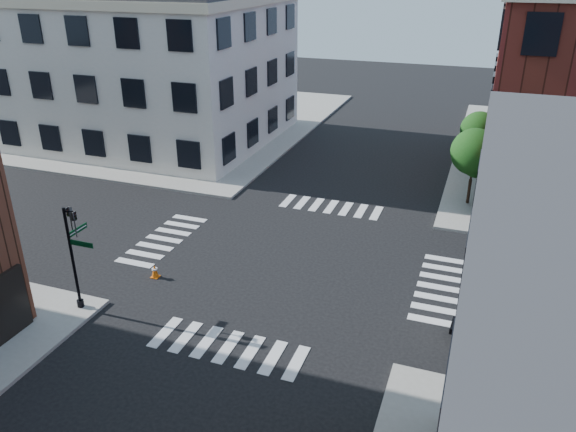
% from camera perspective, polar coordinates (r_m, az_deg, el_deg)
% --- Properties ---
extents(ground, '(120.00, 120.00, 0.00)m').
position_cam_1_polar(ground, '(27.04, 0.31, -4.64)').
color(ground, black).
rests_on(ground, ground).
extents(sidewalk_nw, '(30.00, 30.00, 0.15)m').
position_cam_1_polar(sidewalk_nw, '(53.66, -13.61, 9.66)').
color(sidewalk_nw, gray).
rests_on(sidewalk_nw, ground).
extents(building_nw, '(22.00, 16.00, 11.00)m').
position_cam_1_polar(building_nw, '(47.41, -15.49, 14.31)').
color(building_nw, silver).
rests_on(building_nw, ground).
extents(tree_near, '(2.69, 2.69, 4.49)m').
position_cam_1_polar(tree_near, '(33.76, 18.50, 5.96)').
color(tree_near, black).
rests_on(tree_near, ground).
extents(tree_far, '(2.43, 2.43, 4.07)m').
position_cam_1_polar(tree_far, '(39.60, 18.89, 8.09)').
color(tree_far, black).
rests_on(tree_far, ground).
extents(signal_pole, '(1.29, 1.24, 4.60)m').
position_cam_1_polar(signal_pole, '(23.73, -20.89, -2.98)').
color(signal_pole, black).
rests_on(signal_pole, ground).
extents(traffic_cone, '(0.37, 0.37, 0.66)m').
position_cam_1_polar(traffic_cone, '(26.32, -13.38, -5.47)').
color(traffic_cone, '#E55E0A').
rests_on(traffic_cone, ground).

